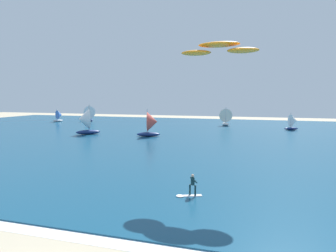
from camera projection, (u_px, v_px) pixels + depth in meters
ocean at (221, 136)px, 60.54m from camera, size 160.00×90.00×0.10m
shoreline_foam at (132, 240)px, 17.28m from camera, size 102.55×2.46×0.01m
kitesurfer at (190, 188)px, 24.45m from camera, size 2.01×1.33×1.67m
kite at (219, 49)px, 26.60m from camera, size 6.62×2.69×0.98m
sailboat_anchored_offshore at (59, 116)px, 94.45m from camera, size 2.96×3.31×3.68m
sailboat_heeled_over at (152, 124)px, 60.03m from camera, size 4.52×3.99×5.07m
sailboat_mid_right at (84, 121)px, 63.09m from camera, size 4.94×4.78×5.52m
sailboat_far_left at (293, 122)px, 71.46m from camera, size 3.37×3.02×3.78m
sailboat_mid_left at (225, 117)px, 82.52m from camera, size 3.76×4.22×4.74m
sailboat_outermost at (89, 113)px, 96.13m from camera, size 4.44×4.33×4.98m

